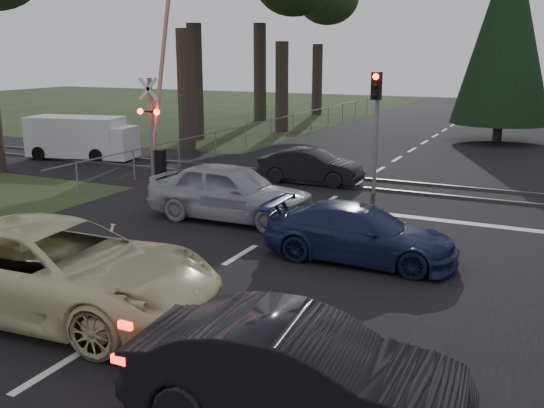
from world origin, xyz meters
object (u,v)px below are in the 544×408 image
Objects in this scene: crossing_signal at (156,125)px; dark_car_far at (311,166)px; dark_hatchback at (297,374)px; cream_coupe at (57,269)px; traffic_signal_center at (376,112)px; silver_car at (231,192)px; blue_sedan at (360,233)px; white_van at (84,138)px.

dark_car_far is at bearing 16.42° from crossing_signal.
cream_coupe is at bearing 70.06° from dark_hatchback.
silver_car is (-2.75, -4.99, -1.98)m from traffic_signal_center.
cream_coupe is 7.03m from silver_car.
crossing_signal is 16.79m from dark_hatchback.
traffic_signal_center is 6.03m from silver_car.
dark_car_far is (-0.16, 12.79, -0.23)m from cream_coupe.
crossing_signal reaches higher than cream_coupe.
crossing_signal is at bearing 104.19° from dark_car_far.
dark_car_far is (-5.50, 14.13, -0.10)m from dark_hatchback.
crossing_signal is 8.36m from traffic_signal_center.
traffic_signal_center is 7.32m from blue_sedan.
white_van is at bearing 43.02° from dark_hatchback.
dark_hatchback is at bearing -48.12° from crossing_signal.
crossing_signal is at bearing 35.95° from dark_hatchback.
cream_coupe is at bearing -61.54° from white_van.
crossing_signal is 12.62m from cream_coupe.
silver_car is at bearing 66.88° from blue_sedan.
cream_coupe is (-2.45, -12.02, -1.95)m from traffic_signal_center.
traffic_signal_center is (8.27, 0.89, 0.75)m from crossing_signal.
traffic_signal_center reaches higher than cream_coupe.
dark_hatchback is at bearing -108.86° from cream_coupe.
cream_coupe is 1.61× the size of dark_car_far.
dark_car_far is at bearing -2.03° from silver_car.
silver_car is 1.27× the size of dark_car_far.
white_van is (-11.32, 0.52, 0.34)m from dark_car_far.
blue_sedan is (4.12, 5.22, -0.21)m from cream_coupe.
crossing_signal reaches higher than white_van.
silver_car is 5.78m from dark_car_far.
white_van reaches higher than silver_car.
blue_sedan is 8.70m from dark_car_far.
dark_hatchback reaches higher than blue_sedan.
dark_car_far is at bearing 163.37° from traffic_signal_center.
silver_car is at bearing -36.60° from crossing_signal.
cream_coupe is 1.20× the size of white_van.
dark_car_far is (5.67, 1.67, -1.43)m from crossing_signal.
silver_car is 4.78m from blue_sedan.
white_van is at bearing 174.66° from traffic_signal_center.
traffic_signal_center is 14.11m from white_van.
traffic_signal_center is at bearing 6.31° from dark_hatchback.
blue_sedan is at bearing -112.81° from silver_car.
cream_coupe is at bearing -178.13° from silver_car.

